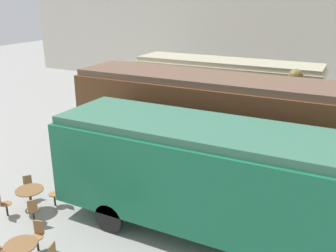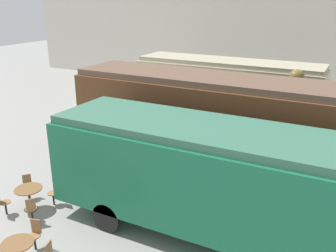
{
  "view_description": "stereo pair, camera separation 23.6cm",
  "coord_description": "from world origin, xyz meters",
  "px_view_note": "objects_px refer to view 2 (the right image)",
  "views": [
    {
      "loc": [
        5.34,
        -12.06,
        6.72
      ],
      "look_at": [
        -1.27,
        1.0,
        1.6
      ],
      "focal_mm": 40.0,
      "sensor_mm": 36.0,
      "label": 1
    },
    {
      "loc": [
        5.55,
        -11.95,
        6.72
      ],
      "look_at": [
        -1.27,
        1.0,
        1.6
      ],
      "focal_mm": 40.0,
      "sensor_mm": 36.0,
      "label": 2
    }
  ],
  "objects_px": {
    "passenger_coach_vintage": "(227,83)",
    "steam_locomotive": "(301,113)",
    "visitor_person": "(127,157)",
    "cafe_table_mid": "(18,248)",
    "cafe_table_far": "(29,193)",
    "streamlined_locomotive": "(246,182)",
    "passenger_coach_wooden": "(205,116)"
  },
  "relations": [
    {
      "from": "passenger_coach_vintage",
      "to": "passenger_coach_wooden",
      "type": "bearing_deg",
      "value": -77.24
    },
    {
      "from": "passenger_coach_vintage",
      "to": "streamlined_locomotive",
      "type": "relative_size",
      "value": 0.89
    },
    {
      "from": "passenger_coach_vintage",
      "to": "streamlined_locomotive",
      "type": "distance_m",
      "value": 12.06
    },
    {
      "from": "cafe_table_far",
      "to": "passenger_coach_vintage",
      "type": "bearing_deg",
      "value": 79.76
    },
    {
      "from": "streamlined_locomotive",
      "to": "cafe_table_mid",
      "type": "xyz_separation_m",
      "value": [
        -4.82,
        -3.64,
        -1.38
      ]
    },
    {
      "from": "streamlined_locomotive",
      "to": "passenger_coach_vintage",
      "type": "bearing_deg",
      "value": 111.55
    },
    {
      "from": "passenger_coach_wooden",
      "to": "cafe_table_far",
      "type": "xyz_separation_m",
      "value": [
        -4.0,
        -5.2,
        -1.77
      ]
    },
    {
      "from": "passenger_coach_vintage",
      "to": "cafe_table_far",
      "type": "xyz_separation_m",
      "value": [
        -2.3,
        -12.73,
        -1.35
      ]
    },
    {
      "from": "cafe_table_mid",
      "to": "cafe_table_far",
      "type": "bearing_deg",
      "value": 131.8
    },
    {
      "from": "passenger_coach_vintage",
      "to": "visitor_person",
      "type": "relative_size",
      "value": 6.47
    },
    {
      "from": "passenger_coach_vintage",
      "to": "streamlined_locomotive",
      "type": "bearing_deg",
      "value": -68.45
    },
    {
      "from": "streamlined_locomotive",
      "to": "visitor_person",
      "type": "xyz_separation_m",
      "value": [
        -5.13,
        1.9,
        -1.07
      ]
    },
    {
      "from": "visitor_person",
      "to": "passenger_coach_wooden",
      "type": "bearing_deg",
      "value": 36.74
    },
    {
      "from": "passenger_coach_wooden",
      "to": "visitor_person",
      "type": "relative_size",
      "value": 6.32
    },
    {
      "from": "passenger_coach_wooden",
      "to": "cafe_table_far",
      "type": "bearing_deg",
      "value": -127.58
    },
    {
      "from": "passenger_coach_vintage",
      "to": "visitor_person",
      "type": "bearing_deg",
      "value": -94.29
    },
    {
      "from": "passenger_coach_vintage",
      "to": "cafe_table_mid",
      "type": "relative_size",
      "value": 12.55
    },
    {
      "from": "steam_locomotive",
      "to": "passenger_coach_wooden",
      "type": "relative_size",
      "value": 0.69
    },
    {
      "from": "passenger_coach_vintage",
      "to": "steam_locomotive",
      "type": "bearing_deg",
      "value": -38.34
    },
    {
      "from": "streamlined_locomotive",
      "to": "cafe_table_mid",
      "type": "bearing_deg",
      "value": -142.95
    },
    {
      "from": "passenger_coach_wooden",
      "to": "steam_locomotive",
      "type": "bearing_deg",
      "value": 52.11
    },
    {
      "from": "steam_locomotive",
      "to": "cafe_table_far",
      "type": "bearing_deg",
      "value": -127.71
    },
    {
      "from": "visitor_person",
      "to": "cafe_table_mid",
      "type": "bearing_deg",
      "value": -86.82
    },
    {
      "from": "cafe_table_far",
      "to": "visitor_person",
      "type": "distance_m",
      "value": 3.78
    },
    {
      "from": "cafe_table_far",
      "to": "visitor_person",
      "type": "xyz_separation_m",
      "value": [
        1.6,
        3.41,
        0.26
      ]
    },
    {
      "from": "streamlined_locomotive",
      "to": "visitor_person",
      "type": "bearing_deg",
      "value": 159.65
    },
    {
      "from": "passenger_coach_wooden",
      "to": "cafe_table_mid",
      "type": "relative_size",
      "value": 12.25
    },
    {
      "from": "passenger_coach_wooden",
      "to": "visitor_person",
      "type": "xyz_separation_m",
      "value": [
        -2.4,
        -1.79,
        -1.5
      ]
    },
    {
      "from": "passenger_coach_vintage",
      "to": "cafe_table_mid",
      "type": "height_order",
      "value": "passenger_coach_vintage"
    },
    {
      "from": "steam_locomotive",
      "to": "cafe_table_far",
      "type": "relative_size",
      "value": 7.98
    },
    {
      "from": "passenger_coach_wooden",
      "to": "streamlined_locomotive",
      "type": "distance_m",
      "value": 4.61
    },
    {
      "from": "steam_locomotive",
      "to": "cafe_table_far",
      "type": "xyz_separation_m",
      "value": [
        -6.98,
        -9.03,
        -1.28
      ]
    }
  ]
}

